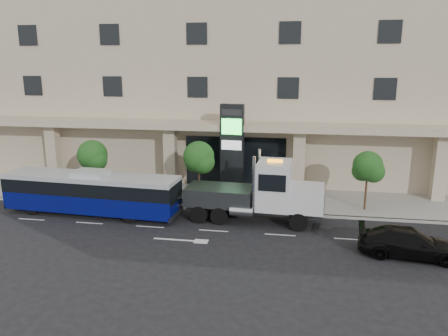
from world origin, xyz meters
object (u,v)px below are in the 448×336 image
object	(u,v)px
black_sedan	(410,243)
city_bus	(92,192)
tow_truck	(260,194)
signage_pylon	(232,150)

from	to	relation	value
black_sedan	city_bus	bearing A→B (deg)	86.44
tow_truck	signage_pylon	bearing A→B (deg)	120.37
tow_truck	black_sedan	xyz separation A→B (m)	(8.14, -3.85, -1.09)
tow_truck	city_bus	bearing A→B (deg)	-174.63
city_bus	signage_pylon	xyz separation A→B (m)	(8.62, 5.34, 2.08)
city_bus	tow_truck	world-z (taller)	tow_truck
tow_truck	signage_pylon	xyz separation A→B (m)	(-2.52, 4.96, 1.76)
city_bus	tow_truck	size ratio (longest dim) A/B	1.21
tow_truck	black_sedan	bearing A→B (deg)	-21.92
city_bus	black_sedan	size ratio (longest dim) A/B	2.30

